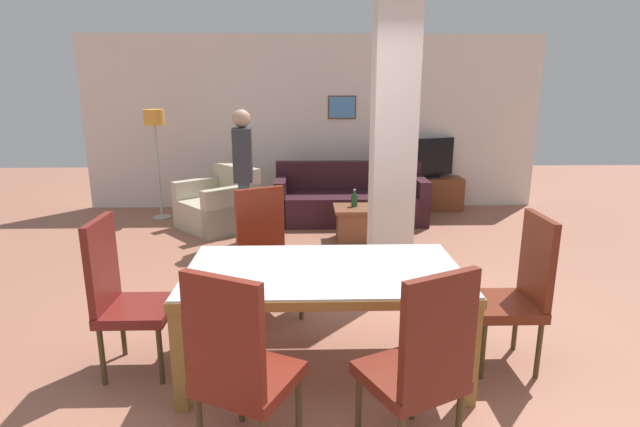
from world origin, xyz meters
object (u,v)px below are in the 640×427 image
coffee_table (356,223)px  sofa (349,201)px  bottle (354,200)px  tv_stand (427,194)px  dining_chair_far_left (266,249)px  dining_chair_near_left (239,364)px  standing_person (243,168)px  dining_chair_head_right (518,288)px  floor_lamp (155,128)px  tv_screen (429,159)px  dining_table (324,286)px  dining_chair_head_left (122,292)px  armchair (220,207)px  dining_chair_near_right (421,362)px

coffee_table → sofa: bearing=89.9°
bottle → tv_stand: (1.32, 1.56, -0.26)m
dining_chair_far_left → dining_chair_near_left: (0.00, -1.82, 0.00)m
sofa → standing_person: (-1.40, -1.07, 0.67)m
dining_chair_head_right → coffee_table: (-0.83, 2.96, -0.35)m
sofa → tv_stand: 1.45m
bottle → standing_person: (-1.38, -0.15, 0.44)m
tv_stand → standing_person: (-2.70, -1.71, 0.70)m
dining_chair_near_left → floor_lamp: (-1.83, 5.09, 0.76)m
dining_chair_near_left → coffee_table: 4.02m
sofa → tv_screen: (1.30, 0.64, 0.53)m
dining_chair_near_left → tv_screen: bearing=93.9°
dining_table → coffee_table: bearing=80.1°
dining_chair_head_left → tv_stand: size_ratio=1.00×
floor_lamp → dining_chair_head_left: bearing=-77.5°
dining_chair_head_right → tv_screen: size_ratio=1.29×
dining_chair_head_right → tv_screen: bearing=-5.9°
dining_chair_head_left → coffee_table: dining_chair_head_left is taller
dining_chair_far_left → bottle: bearing=-141.8°
dining_chair_head_right → tv_screen: (0.48, 4.57, 0.24)m
dining_chair_head_left → sofa: (1.88, 3.93, -0.29)m
dining_chair_far_left → dining_table: bearing=90.0°
dining_chair_far_left → floor_lamp: bearing=-88.2°
sofa → floor_lamp: size_ratio=1.35×
tv_stand → dining_chair_near_left: bearing=-112.5°
dining_table → dining_chair_far_left: 1.00m
dining_chair_near_left → tv_stand: (2.28, 5.50, -0.32)m
dining_chair_head_left → coffee_table: size_ratio=1.95×
dining_chair_head_left → tv_screen: 5.58m
armchair → floor_lamp: size_ratio=0.79×
bottle → tv_screen: (1.32, 1.56, 0.30)m
tv_stand → dining_chair_near_right: bearing=-103.9°
bottle → standing_person: 1.45m
dining_chair_head_right → dining_chair_near_left: bearing=117.2°
dining_chair_head_right → coffee_table: 3.09m
dining_chair_far_left → standing_person: 2.05m
dining_chair_head_left → dining_chair_far_left: 1.27m
dining_chair_near_left → sofa: 4.96m
dining_chair_far_left → sofa: (0.98, 3.04, -0.29)m
coffee_table → dining_chair_near_right: bearing=-90.8°
armchair → bottle: bearing=-148.0°
bottle → floor_lamp: floor_lamp is taller
coffee_table → tv_screen: tv_screen is taller
floor_lamp → standing_person: standing_person is taller
tv_screen → dining_chair_head_left: bearing=32.6°
sofa → floor_lamp: floor_lamp is taller
standing_person → sofa: bearing=123.4°
armchair → bottle: armchair is taller
bottle → floor_lamp: 3.13m
dining_chair_near_left → dining_chair_head_right: (1.80, 0.93, 0.00)m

